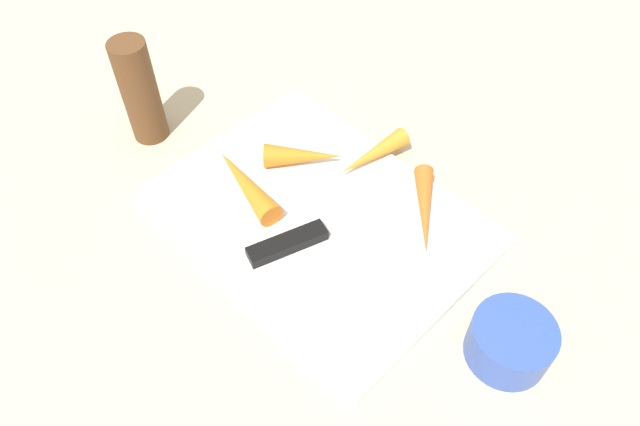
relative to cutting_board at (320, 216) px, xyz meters
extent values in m
plane|color=#C6B793|center=(0.00, 0.00, -0.01)|extent=(1.40, 1.40, 0.00)
cube|color=white|center=(0.00, 0.00, 0.00)|extent=(0.36, 0.26, 0.01)
cube|color=#B7B7BC|center=(0.04, 0.04, 0.01)|extent=(0.05, 0.11, 0.00)
cube|color=black|center=(0.01, -0.06, 0.01)|extent=(0.05, 0.09, 0.01)
cone|color=orange|center=(0.09, 0.08, 0.02)|extent=(0.09, 0.11, 0.02)
cone|color=orange|center=(-0.07, 0.04, 0.02)|extent=(0.09, 0.09, 0.03)
cone|color=orange|center=(-0.01, 0.10, 0.02)|extent=(0.04, 0.10, 0.02)
cone|color=orange|center=(-0.08, -0.04, 0.02)|extent=(0.12, 0.05, 0.03)
cylinder|color=#3351B2|center=(0.25, 0.01, 0.02)|extent=(0.08, 0.08, 0.05)
cylinder|color=brown|center=(-0.26, -0.05, 0.06)|extent=(0.05, 0.05, 0.14)
camera|label=1|loc=(0.31, -0.30, 0.54)|focal=33.63mm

